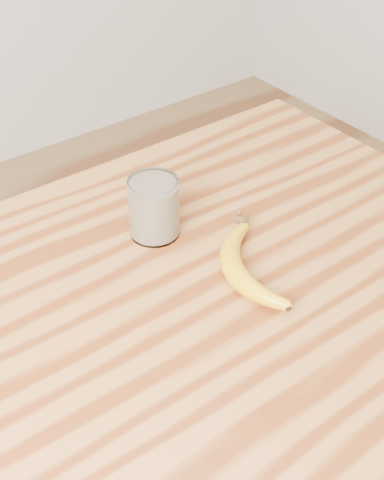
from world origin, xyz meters
TOP-DOWN VIEW (x-y plane):
  - room at (0.00, 0.00)m, footprint 4.04×4.04m
  - table at (0.00, 0.00)m, footprint 1.20×0.80m
  - smoothie_glass at (0.08, 0.15)m, footprint 0.08×0.08m
  - banana at (0.11, -0.02)m, footprint 0.21×0.31m

SIDE VIEW (x-z plane):
  - table at x=0.00m, z-range 0.32..1.22m
  - banana at x=0.11m, z-range 0.90..0.94m
  - smoothie_glass at x=0.08m, z-range 0.90..1.01m
  - room at x=0.00m, z-range 0.00..2.70m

